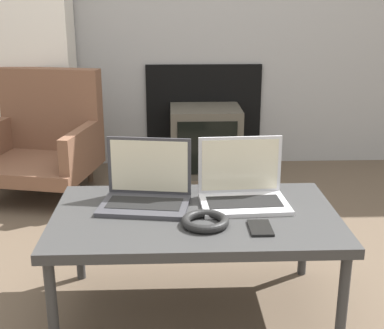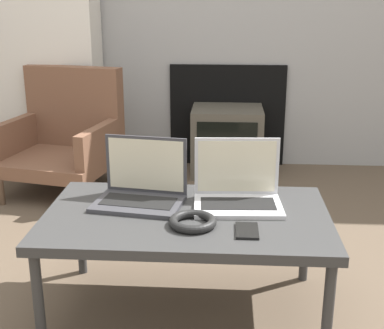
{
  "view_description": "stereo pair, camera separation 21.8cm",
  "coord_description": "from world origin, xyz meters",
  "px_view_note": "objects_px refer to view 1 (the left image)",
  "views": [
    {
      "loc": [
        -0.08,
        -1.66,
        1.16
      ],
      "look_at": [
        0.0,
        0.42,
        0.49
      ],
      "focal_mm": 50.0,
      "sensor_mm": 36.0,
      "label": 1
    },
    {
      "loc": [
        0.14,
        -1.66,
        1.16
      ],
      "look_at": [
        0.0,
        0.42,
        0.49
      ],
      "focal_mm": 50.0,
      "sensor_mm": 36.0,
      "label": 2
    }
  ],
  "objects_px": {
    "laptop_left": "(146,190)",
    "tv": "(205,140)",
    "armchair": "(43,138)",
    "laptop_right": "(242,188)",
    "phone": "(260,228)",
    "headphones": "(205,221)"
  },
  "relations": [
    {
      "from": "laptop_right",
      "to": "headphones",
      "type": "xyz_separation_m",
      "value": [
        -0.15,
        -0.21,
        -0.04
      ]
    },
    {
      "from": "laptop_left",
      "to": "headphones",
      "type": "bearing_deg",
      "value": -36.62
    },
    {
      "from": "laptop_left",
      "to": "laptop_right",
      "type": "bearing_deg",
      "value": 8.71
    },
    {
      "from": "laptop_left",
      "to": "armchair",
      "type": "bearing_deg",
      "value": 126.98
    },
    {
      "from": "laptop_left",
      "to": "laptop_right",
      "type": "relative_size",
      "value": 1.06
    },
    {
      "from": "laptop_left",
      "to": "headphones",
      "type": "relative_size",
      "value": 2.14
    },
    {
      "from": "laptop_left",
      "to": "headphones",
      "type": "distance_m",
      "value": 0.3
    },
    {
      "from": "phone",
      "to": "laptop_left",
      "type": "bearing_deg",
      "value": 147.56
    },
    {
      "from": "tv",
      "to": "armchair",
      "type": "bearing_deg",
      "value": -162.38
    },
    {
      "from": "laptop_left",
      "to": "laptop_right",
      "type": "distance_m",
      "value": 0.36
    },
    {
      "from": "laptop_left",
      "to": "armchair",
      "type": "height_order",
      "value": "armchair"
    },
    {
      "from": "headphones",
      "to": "tv",
      "type": "relative_size",
      "value": 0.36
    },
    {
      "from": "laptop_left",
      "to": "tv",
      "type": "relative_size",
      "value": 0.76
    },
    {
      "from": "tv",
      "to": "phone",
      "type": "bearing_deg",
      "value": -87.83
    },
    {
      "from": "tv",
      "to": "armchair",
      "type": "relative_size",
      "value": 0.62
    },
    {
      "from": "laptop_right",
      "to": "phone",
      "type": "xyz_separation_m",
      "value": [
        0.03,
        -0.25,
        -0.05
      ]
    },
    {
      "from": "laptop_left",
      "to": "phone",
      "type": "xyz_separation_m",
      "value": [
        0.39,
        -0.25,
        -0.05
      ]
    },
    {
      "from": "laptop_left",
      "to": "headphones",
      "type": "xyz_separation_m",
      "value": [
        0.21,
        -0.21,
        -0.04
      ]
    },
    {
      "from": "laptop_right",
      "to": "phone",
      "type": "height_order",
      "value": "laptop_right"
    },
    {
      "from": "phone",
      "to": "armchair",
      "type": "bearing_deg",
      "value": 125.42
    },
    {
      "from": "armchair",
      "to": "laptop_left",
      "type": "bearing_deg",
      "value": -49.13
    },
    {
      "from": "tv",
      "to": "laptop_left",
      "type": "bearing_deg",
      "value": -101.67
    }
  ]
}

